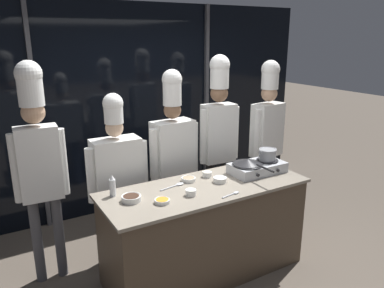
% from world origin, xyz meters
% --- Properties ---
extents(ground_plane, '(24.00, 24.00, 0.00)m').
position_xyz_m(ground_plane, '(0.00, 0.00, 0.00)').
color(ground_plane, brown).
extents(window_wall_back, '(5.47, 0.09, 2.70)m').
position_xyz_m(window_wall_back, '(0.00, 1.85, 1.35)').
color(window_wall_back, black).
rests_on(window_wall_back, ground_plane).
extents(demo_counter, '(1.99, 0.75, 0.93)m').
position_xyz_m(demo_counter, '(0.00, 0.00, 0.47)').
color(demo_counter, '#4C3D2D').
rests_on(demo_counter, ground_plane).
extents(portable_stove, '(0.57, 0.33, 0.12)m').
position_xyz_m(portable_stove, '(0.65, 0.03, 0.98)').
color(portable_stove, '#B2B5BA').
rests_on(portable_stove, demo_counter).
extents(frying_pan, '(0.31, 0.54, 0.05)m').
position_xyz_m(frying_pan, '(0.52, 0.03, 1.07)').
color(frying_pan, '#232326').
rests_on(frying_pan, portable_stove).
extents(stock_pot, '(0.21, 0.18, 0.12)m').
position_xyz_m(stock_pot, '(0.78, 0.03, 1.11)').
color(stock_pot, '#93969B').
rests_on(stock_pot, portable_stove).
extents(squeeze_bottle_clear, '(0.06, 0.06, 0.20)m').
position_xyz_m(squeeze_bottle_clear, '(-0.82, 0.23, 1.02)').
color(squeeze_bottle_clear, white).
rests_on(squeeze_bottle_clear, demo_counter).
extents(prep_bowl_bean_sprouts, '(0.10, 0.10, 0.06)m').
position_xyz_m(prep_bowl_bean_sprouts, '(-0.23, -0.11, 0.96)').
color(prep_bowl_bean_sprouts, white).
rests_on(prep_bowl_bean_sprouts, demo_counter).
extents(prep_bowl_soy_glaze, '(0.17, 0.17, 0.05)m').
position_xyz_m(prep_bowl_soy_glaze, '(-0.72, 0.04, 0.96)').
color(prep_bowl_soy_glaze, white).
rests_on(prep_bowl_soy_glaze, demo_counter).
extents(prep_bowl_rice, '(0.13, 0.13, 0.05)m').
position_xyz_m(prep_bowl_rice, '(0.17, 0.01, 0.96)').
color(prep_bowl_rice, white).
rests_on(prep_bowl_rice, demo_counter).
extents(prep_bowl_mushrooms, '(0.14, 0.14, 0.04)m').
position_xyz_m(prep_bowl_mushrooms, '(-0.08, 0.19, 0.95)').
color(prep_bowl_mushrooms, white).
rests_on(prep_bowl_mushrooms, demo_counter).
extents(prep_bowl_carrots, '(0.13, 0.13, 0.03)m').
position_xyz_m(prep_bowl_carrots, '(-0.51, -0.12, 0.95)').
color(prep_bowl_carrots, white).
rests_on(prep_bowl_carrots, demo_counter).
extents(prep_bowl_noodles, '(0.10, 0.10, 0.05)m').
position_xyz_m(prep_bowl_noodles, '(0.14, 0.20, 0.96)').
color(prep_bowl_noodles, white).
rests_on(prep_bowl_noodles, demo_counter).
extents(serving_spoon_slotted, '(0.28, 0.09, 0.02)m').
position_xyz_m(serving_spoon_slotted, '(-0.23, 0.15, 0.94)').
color(serving_spoon_slotted, '#B2B5BA').
rests_on(serving_spoon_slotted, demo_counter).
extents(serving_spoon_solid, '(0.21, 0.06, 0.02)m').
position_xyz_m(serving_spoon_solid, '(0.11, -0.29, 0.94)').
color(serving_spoon_solid, '#B2B5BA').
rests_on(serving_spoon_solid, demo_counter).
extents(chef_head, '(0.48, 0.23, 2.10)m').
position_xyz_m(chef_head, '(-1.34, 0.69, 1.29)').
color(chef_head, '#4C4C51').
rests_on(chef_head, ground_plane).
extents(chef_sous, '(0.63, 0.25, 1.77)m').
position_xyz_m(chef_sous, '(-0.63, 0.66, 0.99)').
color(chef_sous, '#2D3856').
rests_on(chef_sous, ground_plane).
extents(chef_line, '(0.60, 0.28, 1.96)m').
position_xyz_m(chef_line, '(0.03, 0.71, 1.10)').
color(chef_line, '#4C4C51').
rests_on(chef_line, ground_plane).
extents(chef_pastry, '(0.51, 0.23, 2.09)m').
position_xyz_m(chef_pastry, '(0.65, 0.74, 1.26)').
color(chef_pastry, '#232326').
rests_on(chef_pastry, ground_plane).
extents(chef_apprentice, '(0.53, 0.28, 2.01)m').
position_xyz_m(chef_apprentice, '(1.34, 0.67, 1.19)').
color(chef_apprentice, '#232326').
rests_on(chef_apprentice, ground_plane).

